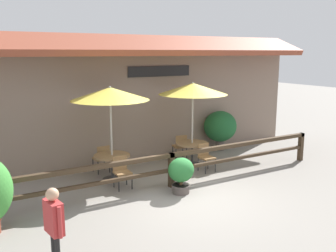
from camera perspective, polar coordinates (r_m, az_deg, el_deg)
name	(u,v)px	position (r m, az deg, el deg)	size (l,w,h in m)	color
ground_plane	(192,199)	(9.62, 3.75, -11.07)	(60.00, 60.00, 0.00)	gray
building_facade	(125,97)	(12.60, -6.58, 4.39)	(14.28, 1.49, 4.23)	gray
patio_railing	(171,162)	(10.23, 0.51, -5.55)	(10.40, 0.14, 0.95)	#3D2D1E
patio_umbrella_near	(110,94)	(10.57, -8.82, 4.86)	(2.20, 2.20, 2.72)	#B7B2A8
dining_table_near	(112,160)	(10.94, -8.52, -5.11)	(1.04, 1.04, 0.74)	olive
chair_near_streetside	(122,170)	(10.30, -7.08, -6.74)	(0.43, 0.43, 0.86)	olive
chair_near_wallside	(102,157)	(11.64, -10.04, -4.73)	(0.45, 0.45, 0.86)	olive
patio_umbrella_middle	(193,89)	(11.93, 3.80, 5.67)	(2.20, 2.20, 2.72)	#B7B2A8
dining_table_middle	(192,147)	(12.26, 3.69, -3.23)	(1.04, 1.04, 0.74)	olive
chair_middle_streetside	(206,156)	(11.69, 5.76, -4.54)	(0.43, 0.43, 0.86)	olive
chair_middle_wallside	(180,145)	(12.91, 1.85, -2.97)	(0.50, 0.50, 0.86)	olive
potted_plant_entrance_palm	(181,173)	(9.82, 2.01, -7.17)	(0.69, 0.62, 0.95)	#564C47
potted_plant_broad_leaf	(220,127)	(14.18, 7.96, -0.12)	(1.27, 1.15, 1.48)	#564C47
pedestrian	(54,221)	(6.44, -16.99, -13.62)	(0.25, 0.54, 1.54)	black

